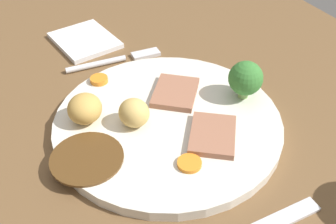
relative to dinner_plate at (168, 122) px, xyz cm
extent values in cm
cube|color=brown|center=(0.55, -0.04, -2.50)|extent=(120.00, 84.00, 3.60)
cylinder|color=silver|center=(0.00, 0.00, 0.00)|extent=(28.94, 28.94, 1.40)
cylinder|color=#563819|center=(2.22, -11.37, 0.85)|extent=(8.38, 8.38, 0.30)
cube|color=#9E664C|center=(-3.92, 3.07, 1.10)|extent=(8.97, 8.74, 0.80)
cube|color=#9E664C|center=(5.54, 3.20, 1.10)|extent=(8.79, 8.40, 0.80)
ellipsoid|color=tan|center=(-4.35, -9.33, 2.50)|extent=(6.02, 5.87, 3.59)
ellipsoid|color=#D8B260|center=(-0.84, -4.21, 2.52)|extent=(5.09, 4.98, 3.63)
cylinder|color=orange|center=(8.20, -1.45, 0.93)|extent=(2.77, 2.77, 0.46)
cylinder|color=orange|center=(-11.48, -5.21, 1.04)|extent=(2.50, 2.50, 0.68)
cylinder|color=#8CB766|center=(0.74, 11.09, 1.41)|extent=(1.34, 1.34, 1.43)
sphere|color=#387A33|center=(0.74, 11.09, 3.73)|extent=(4.58, 4.58, 4.58)
cylinder|color=silver|center=(-17.48, -3.78, -0.25)|extent=(1.50, 9.54, 0.90)
cube|color=silver|center=(-16.95, 4.46, -0.40)|extent=(2.28, 4.62, 0.60)
cube|color=silver|center=(17.91, 3.02, -0.50)|extent=(1.76, 10.51, 0.40)
cube|color=white|center=(-25.53, -3.10, -0.30)|extent=(12.30, 10.64, 0.80)
camera|label=1|loc=(33.73, -16.90, 33.31)|focal=42.02mm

